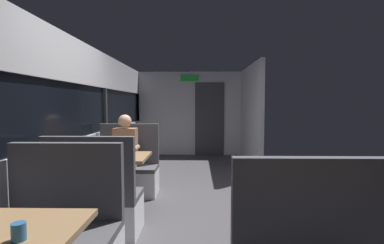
{
  "coord_description": "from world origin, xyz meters",
  "views": [
    {
      "loc": [
        0.2,
        -3.5,
        1.43
      ],
      "look_at": [
        0.11,
        1.55,
        1.09
      ],
      "focal_mm": 25.96,
      "sensor_mm": 36.0,
      "label": 1
    }
  ],
  "objects": [
    {
      "name": "carriage_end_bulkhead",
      "position": [
        0.06,
        4.19,
        1.14
      ],
      "size": [
        2.9,
        0.11,
        2.3
      ],
      "color": "#B2B2B7",
      "rests_on": "ground_plane"
    },
    {
      "name": "dining_table_mid_window",
      "position": [
        -0.89,
        0.1,
        0.64
      ],
      "size": [
        0.9,
        0.7,
        0.74
      ],
      "color": "#9E9EA3",
      "rests_on": "ground_plane"
    },
    {
      "name": "carriage_window_panel_left",
      "position": [
        -1.45,
        0.0,
        1.11
      ],
      "size": [
        0.09,
        8.48,
        2.3
      ],
      "color": "#B2B2B7",
      "rests_on": "ground_plane"
    },
    {
      "name": "carriage_aisle_panel_right",
      "position": [
        1.45,
        3.0,
        1.15
      ],
      "size": [
        0.08,
        2.4,
        2.3
      ],
      "primitive_type": "cube",
      "color": "#B2B2B7",
      "rests_on": "ground_plane"
    },
    {
      "name": "ground_plane",
      "position": [
        0.0,
        0.0,
        -0.01
      ],
      "size": [
        3.3,
        9.2,
        0.02
      ],
      "primitive_type": "cube",
      "color": "#423F44"
    },
    {
      "name": "seated_passenger",
      "position": [
        -0.89,
        0.72,
        0.54
      ],
      "size": [
        0.47,
        0.55,
        1.26
      ],
      "color": "#26262D",
      "rests_on": "ground_plane"
    },
    {
      "name": "bench_mid_window_facing_entry",
      "position": [
        -0.89,
        0.8,
        0.33
      ],
      "size": [
        0.95,
        0.5,
        1.1
      ],
      "color": "silver",
      "rests_on": "ground_plane"
    },
    {
      "name": "bench_mid_window_facing_end",
      "position": [
        -0.89,
        -0.6,
        0.33
      ],
      "size": [
        0.95,
        0.5,
        1.1
      ],
      "color": "silver",
      "rests_on": "ground_plane"
    },
    {
      "name": "bench_near_window_facing_entry",
      "position": [
        -0.89,
        -1.39,
        0.33
      ],
      "size": [
        0.95,
        0.5,
        1.1
      ],
      "color": "silver",
      "rests_on": "ground_plane"
    },
    {
      "name": "coffee_cup_primary",
      "position": [
        -0.69,
        -2.17,
        0.79
      ],
      "size": [
        0.07,
        0.07,
        0.09
      ],
      "color": "#26598C",
      "rests_on": "dining_table_near_window"
    }
  ]
}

